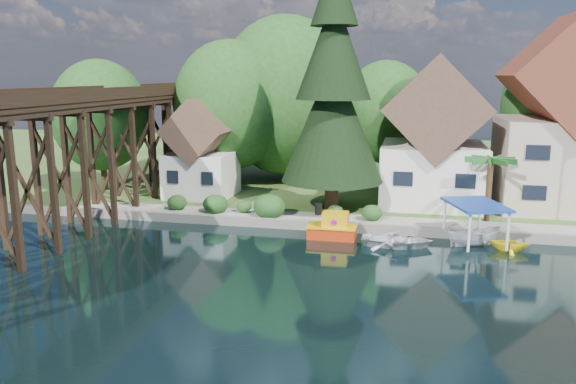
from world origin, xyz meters
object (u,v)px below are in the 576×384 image
house_center (562,127)px  tugboat (333,228)px  shed (201,155)px  house_left (433,142)px  palm_tree (491,162)px  boat_canopy (474,228)px  boat_white_a (397,239)px  boat_yellow (509,241)px  conifer (333,90)px  trestle_bridge (77,149)px

house_center → tugboat: (-15.24, -10.06, -5.75)m
shed → house_left: bearing=4.8°
palm_tree → boat_canopy: 5.72m
boat_white_a → boat_yellow: bearing=-86.4°
palm_tree → house_center: bearing=45.0°
tugboat → boat_yellow: 10.47m
shed → palm_tree: 21.82m
house_left → palm_tree: 6.13m
conifer → tugboat: conifer is taller
tugboat → palm_tree: bearing=25.2°
boat_canopy → boat_yellow: size_ratio=2.13×
conifer → boat_yellow: conifer is taller
house_center → palm_tree: house_center is taller
boat_white_a → boat_canopy: size_ratio=0.89×
house_center → shed: bearing=-175.8°
boat_canopy → house_left: bearing=103.6°
house_center → boat_white_a: 16.73m
palm_tree → boat_yellow: palm_tree is taller
house_left → boat_canopy: size_ratio=2.30×
tugboat → house_center: bearing=33.4°
shed → boat_canopy: bearing=-21.4°
conifer → tugboat: (0.83, -5.30, -8.39)m
tugboat → boat_canopy: 8.53m
shed → boat_white_a: (15.79, -8.89, -3.38)m
palm_tree → tugboat: palm_tree is taller
palm_tree → tugboat: (-9.78, -4.59, -3.81)m
house_center → tugboat: house_center is taller
shed → conifer: 12.42m
palm_tree → trestle_bridge: bearing=-167.5°
house_left → shed: (-18.00, -1.50, -1.31)m
trestle_bridge → palm_tree: bearing=12.5°
trestle_bridge → boat_canopy: 25.66m
house_center → boat_yellow: size_ratio=6.15×
trestle_bridge → shed: 10.69m
conifer → boat_white_a: conifer is taller
house_left → tugboat: size_ratio=3.57×
boat_yellow → boat_canopy: bearing=81.2°
palm_tree → house_left: bearing=125.4°
house_left → house_center: (9.00, 0.50, 1.28)m
boat_white_a → trestle_bridge: bearing=90.6°
house_left → conifer: size_ratio=0.62×
shed → boat_yellow: (22.22, -8.42, -3.23)m
conifer → boat_canopy: bearing=-29.0°
trestle_bridge → conifer: size_ratio=2.49×
trestle_bridge → conifer: conifer is taller
house_left → shed: 18.11m
palm_tree → tugboat: bearing=-154.8°
trestle_bridge → boat_canopy: (25.27, 1.39, -4.22)m
conifer → tugboat: bearing=-81.1°
trestle_bridge → conifer: bearing=22.4°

